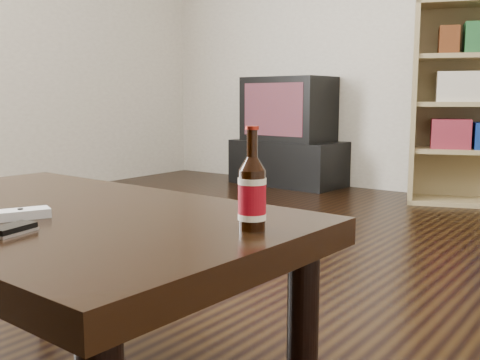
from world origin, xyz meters
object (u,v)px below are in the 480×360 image
Objects in this scene: beer_bottle at (252,194)px; tv at (289,109)px; bookshelf at (467,100)px; coffee_table at (56,233)px; phone at (12,230)px; tv_stand at (288,163)px; remote at (6,215)px.

tv is at bearing 120.42° from beer_bottle.
coffee_table is (-0.10, -3.22, -0.31)m from bookshelf.
bookshelf is at bearing 3.76° from tv.
bookshelf is 3.24m from coffee_table.
phone is (1.47, -3.43, -0.17)m from tv.
bookshelf is at bearing 79.10° from phone.
bookshelf reaches higher than beer_bottle.
beer_bottle is at bearing 28.64° from phone.
tv_stand is 0.45m from tv.
phone is at bearing -53.28° from coffee_table.
tv reaches higher than coffee_table.
remote is at bearing -111.40° from bookshelf.
bookshelf reaches higher than remote.
remote is at bearing -64.39° from tv_stand.
remote reaches higher than phone.
bookshelf is at bearing 97.53° from beer_bottle.
remote is (1.35, -3.37, -0.16)m from tv.
coffee_table reaches higher than tv_stand.
tv reaches higher than beer_bottle.
phone is (-0.36, -0.31, -0.07)m from beer_bottle.
tv_stand is 4.95× the size of remote.
coffee_table is (1.32, -3.22, -0.23)m from tv.
bookshelf is 13.62× the size of phone.
phone is 0.54× the size of remote.
tv_stand is 0.74× the size of coffee_table.
tv is 3.73m from phone.
coffee_table is at bearing -63.96° from tv.
phone is at bearing -2.37° from remote.
tv_stand is 0.68× the size of bookshelf.
bookshelf is (1.42, -0.00, 0.53)m from tv_stand.
phone is (1.47, -3.43, 0.28)m from tv_stand.
bookshelf reaches higher than coffee_table.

